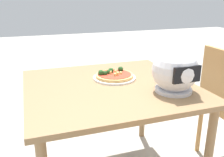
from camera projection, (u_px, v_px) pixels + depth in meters
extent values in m
cube|color=olive|center=(109.00, 87.00, 1.59)|extent=(1.04, 0.99, 0.03)
cylinder|color=olive|center=(143.00, 102.00, 2.24)|extent=(0.05, 0.05, 0.68)
cylinder|color=olive|center=(36.00, 118.00, 1.95)|extent=(0.05, 0.05, 0.68)
cylinder|color=white|center=(114.00, 78.00, 1.70)|extent=(0.29, 0.29, 0.01)
cylinder|color=tan|center=(114.00, 76.00, 1.69)|extent=(0.26, 0.26, 0.02)
cylinder|color=red|center=(114.00, 74.00, 1.69)|extent=(0.23, 0.23, 0.00)
sphere|color=#234C1E|center=(111.00, 71.00, 1.72)|extent=(0.04, 0.04, 0.04)
sphere|color=#234C1E|center=(109.00, 72.00, 1.70)|extent=(0.03, 0.03, 0.03)
sphere|color=#234C1E|center=(101.00, 73.00, 1.67)|extent=(0.04, 0.04, 0.04)
sphere|color=#234C1E|center=(121.00, 69.00, 1.76)|extent=(0.04, 0.04, 0.04)
sphere|color=#234C1E|center=(105.00, 73.00, 1.67)|extent=(0.03, 0.03, 0.03)
cylinder|color=#E0D172|center=(118.00, 73.00, 1.67)|extent=(0.02, 0.02, 0.02)
cylinder|color=#E0D172|center=(121.00, 73.00, 1.69)|extent=(0.02, 0.02, 0.01)
cylinder|color=#E0D172|center=(116.00, 71.00, 1.72)|extent=(0.02, 0.02, 0.02)
cylinder|color=#E0D172|center=(110.00, 72.00, 1.69)|extent=(0.02, 0.02, 0.02)
cylinder|color=#E0D172|center=(115.00, 74.00, 1.65)|extent=(0.02, 0.02, 0.02)
sphere|color=silver|center=(175.00, 70.00, 1.43)|extent=(0.26, 0.26, 0.26)
cylinder|color=silver|center=(173.00, 90.00, 1.47)|extent=(0.22, 0.22, 0.02)
cube|color=black|center=(187.00, 75.00, 1.33)|extent=(0.16, 0.02, 0.09)
cube|color=#B7844C|center=(220.00, 82.00, 1.75)|extent=(0.04, 0.38, 0.45)
cylinder|color=#B7844C|center=(200.00, 128.00, 2.05)|extent=(0.04, 0.04, 0.43)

